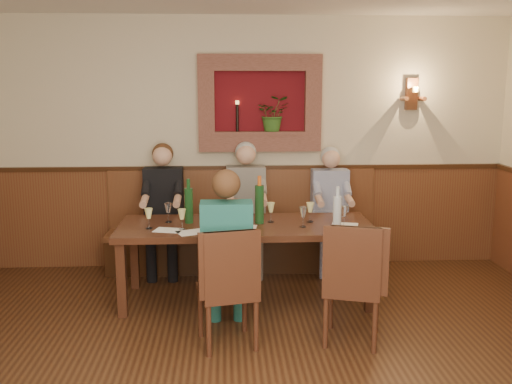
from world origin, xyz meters
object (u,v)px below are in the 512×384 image
person_chair_front (227,267)px  wine_bottle_green_a (259,203)px  dining_table (246,232)px  spittoon_bucket (234,214)px  person_bench_mid (246,219)px  wine_bottle_green_b (189,205)px  person_bench_right (330,221)px  water_bottle (337,212)px  chair_near_left (228,311)px  chair_near_right (352,307)px  bench (243,240)px  person_bench_left (164,221)px

person_chair_front → wine_bottle_green_a: 0.94m
dining_table → spittoon_bucket: size_ratio=9.71×
person_bench_mid → wine_bottle_green_b: person_bench_mid is taller
person_bench_right → water_bottle: 1.16m
chair_near_left → person_bench_mid: (0.22, 1.82, 0.31)m
chair_near_right → spittoon_bucket: size_ratio=4.05×
bench → wine_bottle_green_b: wine_bottle_green_b is taller
person_chair_front → wine_bottle_green_b: 0.99m
person_bench_left → person_chair_front: (0.68, -1.62, -0.01)m
person_bench_left → wine_bottle_green_a: 1.33m
bench → spittoon_bucket: bench is taller
bench → person_bench_left: person_bench_left is taller
wine_bottle_green_a → water_bottle: size_ratio=1.14×
person_bench_left → wine_bottle_green_a: (1.00, -0.80, 0.35)m
person_chair_front → spittoon_bucket: bearing=83.6°
wine_bottle_green_b → person_bench_left: bearing=113.3°
chair_near_left → water_bottle: 1.39m
person_bench_mid → person_chair_front: 1.63m
wine_bottle_green_a → wine_bottle_green_b: bearing=175.8°
chair_near_right → person_bench_right: person_bench_right is taller
person_bench_right → bench: bearing=173.9°
spittoon_bucket → chair_near_left: bearing=-94.6°
chair_near_right → person_bench_right: (0.15, 1.81, 0.28)m
person_chair_front → bench: bearing=83.9°
person_bench_mid → wine_bottle_green_b: (-0.58, -0.76, 0.33)m
chair_near_left → person_bench_mid: bearing=71.2°
person_bench_left → person_bench_mid: (0.90, -0.00, 0.01)m
person_bench_left → spittoon_bucket: bearing=-51.4°
person_chair_front → water_bottle: 1.18m
person_bench_right → water_bottle: person_bench_right is taller
chair_near_right → person_bench_mid: person_bench_mid is taller
chair_near_left → person_chair_front: (-0.00, 0.20, 0.29)m
person_bench_mid → wine_bottle_green_a: size_ratio=3.16×
chair_near_right → person_bench_left: bearing=149.5°
spittoon_bucket → person_chair_front: bearing=-96.4°
chair_near_left → person_bench_left: (-0.69, 1.82, 0.31)m
person_bench_left → chair_near_right: bearing=-47.1°
bench → chair_near_left: bearing=-95.3°
person_bench_right → water_bottle: size_ratio=3.47×
person_bench_left → spittoon_bucket: (0.76, -0.95, 0.28)m
water_bottle → bench: bearing=124.4°
chair_near_left → wine_bottle_green_a: bearing=60.9°
person_bench_left → chair_near_left: bearing=-69.3°
bench → chair_near_right: size_ratio=2.99×
dining_table → person_bench_right: person_bench_right is taller
spittoon_bucket → water_bottle: size_ratio=0.62×
person_bench_left → person_chair_front: size_ratio=1.02×
bench → chair_near_left: 1.93m
person_bench_right → wine_bottle_green_a: size_ratio=3.03×
spittoon_bucket → person_bench_right: bearing=41.3°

